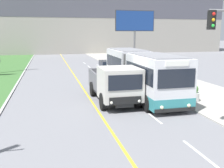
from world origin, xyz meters
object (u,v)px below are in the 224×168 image
Objects in this scene: car_distant at (107,67)px; planter_round_second at (161,80)px; dump_truck at (116,85)px; city_bus at (140,72)px; billboard_large at (135,23)px; planter_round_near at (193,93)px; planter_round_third at (140,71)px.

planter_round_second is at bearing -72.45° from car_distant.
car_distant reaches higher than planter_round_second.
city_bus is at bearing 45.83° from dump_truck.
billboard_large reaches higher than city_bus.
billboard_large is at bearing 82.39° from planter_round_second.
billboard_large is 18.21m from planter_round_near.
city_bus is 3.53m from planter_round_second.
dump_truck is 5.21m from planter_round_near.
dump_truck is 5.62× the size of planter_round_near.
planter_round_second is (0.10, 5.33, 0.02)m from planter_round_near.
car_distant is 4.42m from planter_round_third.
dump_truck reaches higher than planter_round_near.
city_bus is 1.82× the size of dump_truck.
dump_truck is at bearing 172.45° from planter_round_near.
car_distant is at bearing -143.17° from billboard_large.
dump_truck reaches higher than planter_round_third.
planter_round_near is at bearing -95.63° from billboard_large.
billboard_large reaches higher than planter_round_third.
planter_round_second is (2.77, -8.76, -0.08)m from car_distant.
car_distant is at bearing 129.02° from planter_round_third.
planter_round_second is at bearing 88.90° from planter_round_near.
car_distant is 14.34m from planter_round_near.
dump_truck is at bearing -112.25° from billboard_large.
planter_round_third is at bearing 89.87° from planter_round_second.
billboard_large is 13.21m from planter_round_second.
dump_truck is 7.02m from planter_round_second.
car_distant is 3.56× the size of planter_round_second.
city_bus is 2.76× the size of car_distant.
dump_truck is at bearing -100.34° from car_distant.
city_bus is at bearing -110.12° from planter_round_third.
city_bus is 10.85m from car_distant.
dump_truck is 1.51× the size of car_distant.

